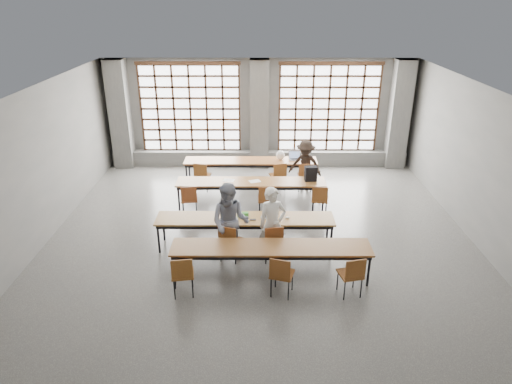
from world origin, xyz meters
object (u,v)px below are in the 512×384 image
student_female (230,222)px  student_back (305,165)px  laptop_front (270,213)px  mouse (287,218)px  chair_near_left (182,272)px  chair_mid_left (189,197)px  chair_front_right (273,239)px  desk_row_d (271,249)px  student_male (272,224)px  desk_row_b (251,183)px  chair_back_mid (279,174)px  chair_near_right (352,272)px  laptop_back (295,157)px  plastic_bag (280,155)px  red_pouch (183,271)px  chair_mid_right (320,197)px  chair_back_left (202,174)px  phone (253,220)px  chair_back_right (305,174)px  desk_row_c (245,220)px  green_box (243,214)px  desk_row_a (251,162)px  chair_near_mid (281,272)px  chair_mid_centre (266,197)px  backpack (311,174)px  chair_front_left (229,239)px

student_female → student_back: (1.97, 3.85, -0.13)m
laptop_front → mouse: 0.40m
chair_near_left → student_female: 1.65m
chair_near_left → chair_mid_left: bearing=95.8°
chair_front_right → student_female: (-0.91, 0.13, 0.34)m
desk_row_d → student_male: student_male is taller
desk_row_b → chair_back_mid: chair_back_mid is taller
chair_near_left → chair_near_right: 3.21m
laptop_back → plastic_bag: 0.45m
red_pouch → chair_mid_right: bearing=47.8°
chair_mid_right → chair_back_left: bearing=152.6°
chair_front_right → phone: bearing=129.4°
chair_front_right → student_back: size_ratio=0.59×
desk_row_d → chair_back_right: 4.61m
chair_mid_right → student_back: 1.83m
desk_row_c → red_pouch: bearing=-122.4°
chair_back_mid → chair_front_right: size_ratio=1.00×
phone → red_pouch: size_ratio=0.65×
green_box → plastic_bag: (1.02, 3.82, 0.10)m
desk_row_a → desk_row_b: (0.03, -1.68, 0.00)m
chair_near_mid → laptop_front: size_ratio=2.02×
chair_mid_centre → green_box: (-0.56, -1.46, 0.24)m
desk_row_b → chair_near_right: size_ratio=4.55×
desk_row_d → chair_near_mid: chair_near_mid is taller
desk_row_d → desk_row_c: bearing=113.8°
desk_row_a → plastic_bag: 0.93m
red_pouch → phone: bearing=52.1°
student_back → chair_back_left: bearing=-158.1°
student_male → green_box: size_ratio=6.67×
chair_front_right → laptop_front: size_ratio=2.02×
red_pouch → chair_front_right: bearing=33.7°
backpack → plastic_bag: bearing=108.5°
chair_near_right → backpack: bearing=95.1°
desk_row_a → green_box: 3.77m
chair_back_right → green_box: size_ratio=3.52×
chair_front_left → red_pouch: 1.44m
chair_near_left → phone: chair_near_left is taller
chair_mid_right → laptop_back: 2.47m
chair_front_left → chair_near_mid: (1.05, -1.25, 0.00)m
chair_near_left → chair_mid_centre: bearing=64.4°
chair_back_right → backpack: bearing=-88.0°
chair_near_left → phone: (1.32, 1.78, 0.20)m
chair_mid_centre → student_back: (1.17, 1.81, 0.21)m
chair_back_right → chair_near_mid: 5.18m
chair_back_right → desk_row_b: bearing=-146.2°
chair_mid_centre → student_female: student_female is taller
chair_front_left → phone: chair_front_left is taller
chair_near_mid → desk_row_b: bearing=98.8°
chair_back_right → student_female: 4.22m
green_box → plastic_bag: plastic_bag is taller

